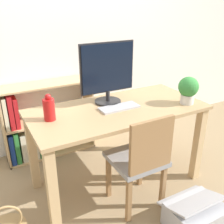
{
  "coord_description": "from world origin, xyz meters",
  "views": [
    {
      "loc": [
        -1.01,
        -1.75,
        1.6
      ],
      "look_at": [
        0.0,
        0.1,
        0.68
      ],
      "focal_mm": 42.0,
      "sensor_mm": 36.0,
      "label": 1
    }
  ],
  "objects": [
    {
      "name": "desk",
      "position": [
        0.0,
        0.0,
        0.62
      ],
      "size": [
        1.48,
        0.71,
        0.75
      ],
      "color": "tan",
      "rests_on": "ground_plane"
    },
    {
      "name": "monitor",
      "position": [
        -0.01,
        0.16,
        1.03
      ],
      "size": [
        0.49,
        0.23,
        0.52
      ],
      "color": "#232326",
      "rests_on": "desk"
    },
    {
      "name": "wall_back",
      "position": [
        0.0,
        0.98,
        1.3
      ],
      "size": [
        8.0,
        0.05,
        2.6
      ],
      "color": "silver",
      "rests_on": "ground_plane"
    },
    {
      "name": "chair",
      "position": [
        0.0,
        -0.36,
        0.46
      ],
      "size": [
        0.4,
        0.4,
        0.84
      ],
      "rotation": [
        0.0,
        0.0,
        0.02
      ],
      "color": "gray",
      "rests_on": "ground_plane"
    },
    {
      "name": "potted_plant",
      "position": [
        0.58,
        -0.2,
        0.88
      ],
      "size": [
        0.17,
        0.17,
        0.24
      ],
      "color": "silver",
      "rests_on": "desk"
    },
    {
      "name": "keyboard",
      "position": [
        0.01,
        -0.01,
        0.76
      ],
      "size": [
        0.34,
        0.14,
        0.02
      ],
      "color": "#B2B2B7",
      "rests_on": "desk"
    },
    {
      "name": "ground_plane",
      "position": [
        0.0,
        0.0,
        0.0
      ],
      "size": [
        10.0,
        10.0,
        0.0
      ],
      "primitive_type": "plane",
      "color": "#997F5B"
    },
    {
      "name": "storage_box",
      "position": [
        0.25,
        -0.74,
        0.11
      ],
      "size": [
        0.41,
        0.37,
        0.26
      ],
      "color": "#B2B2B7",
      "rests_on": "ground_plane"
    },
    {
      "name": "vase",
      "position": [
        -0.56,
        0.05,
        0.84
      ],
      "size": [
        0.09,
        0.09,
        0.21
      ],
      "color": "red",
      "rests_on": "desk"
    },
    {
      "name": "bookshelf",
      "position": [
        -0.56,
        0.81,
        0.34
      ],
      "size": [
        0.95,
        0.28,
        0.8
      ],
      "color": "tan",
      "rests_on": "ground_plane"
    }
  ]
}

